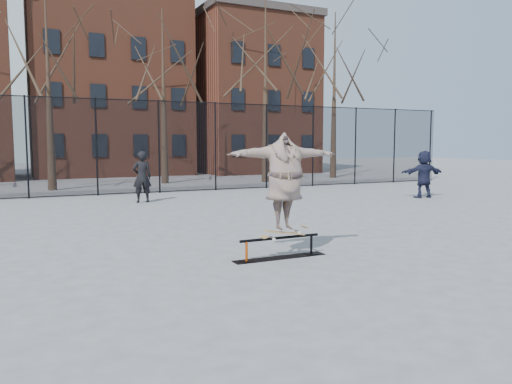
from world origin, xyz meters
name	(u,v)px	position (x,y,z in m)	size (l,w,h in m)	color
ground	(275,258)	(0.00, 0.00, 0.00)	(100.00, 100.00, 0.00)	slate
skate_rail	(280,250)	(0.07, -0.08, 0.16)	(1.89, 0.29, 0.41)	black
skateboard	(285,233)	(0.17, -0.08, 0.47)	(0.86, 0.20, 0.10)	olive
skater	(285,183)	(0.17, -0.08, 1.43)	(2.25, 0.61, 1.83)	#3A3A91
bystander_black	(142,177)	(-0.28, 9.86, 0.94)	(0.69, 0.45, 1.88)	black
bystander_white	(278,175)	(5.83, 10.74, 0.79)	(0.93, 0.39, 1.58)	beige
bystander_navy	(424,174)	(10.14, 6.59, 0.94)	(1.74, 0.55, 1.88)	#1C1F39
fence	(131,146)	(-0.01, 13.00, 2.05)	(34.03, 0.07, 4.00)	black
tree_row	(105,35)	(-0.25, 17.15, 7.36)	(33.66, 7.46, 10.67)	black
rowhouses	(99,83)	(0.72, 26.00, 6.06)	(29.00, 7.00, 13.00)	brown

